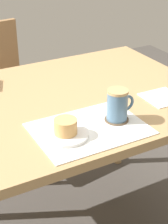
{
  "coord_description": "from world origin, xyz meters",
  "views": [
    {
      "loc": [
        -0.6,
        -1.25,
        1.44
      ],
      "look_at": [
        -0.04,
        -0.23,
        0.8
      ],
      "focal_mm": 60.0,
      "sensor_mm": 36.0,
      "label": 1
    }
  ],
  "objects": [
    {
      "name": "coffee_mug",
      "position": [
        0.08,
        -0.26,
        0.82
      ],
      "size": [
        0.11,
        0.08,
        0.12
      ],
      "color": "slate",
      "rests_on": "coffee_coaster"
    },
    {
      "name": "dining_table",
      "position": [
        0.0,
        0.0,
        0.68
      ],
      "size": [
        1.19,
        0.87,
        0.75
      ],
      "color": "tan",
      "rests_on": "ground_plane"
    },
    {
      "name": "paper_napkin",
      "position": [
        0.35,
        -0.19,
        0.76
      ],
      "size": [
        0.15,
        0.15,
        0.0
      ],
      "primitive_type": "cube",
      "rotation": [
        0.0,
        0.0,
        -0.02
      ],
      "color": "white",
      "rests_on": "dining_table"
    },
    {
      "name": "wooden_chair",
      "position": [
        -0.06,
        0.79,
        0.47
      ],
      "size": [
        0.47,
        0.47,
        0.86
      ],
      "rotation": [
        0.0,
        0.0,
        3.27
      ],
      "color": "#997047",
      "rests_on": "ground_plane"
    },
    {
      "name": "coffee_coaster",
      "position": [
        0.08,
        -0.26,
        0.76
      ],
      "size": [
        0.09,
        0.09,
        0.0
      ],
      "primitive_type": "cylinder",
      "color": "brown",
      "rests_on": "placemat"
    },
    {
      "name": "placemat",
      "position": [
        -0.04,
        -0.27,
        0.76
      ],
      "size": [
        0.39,
        0.29,
        0.0
      ],
      "primitive_type": "cube",
      "color": "white",
      "rests_on": "dining_table"
    },
    {
      "name": "pastry_plate",
      "position": [
        -0.14,
        -0.27,
        0.76
      ],
      "size": [
        0.16,
        0.16,
        0.01
      ],
      "primitive_type": "cylinder",
      "color": "white",
      "rests_on": "placemat"
    },
    {
      "name": "pastry",
      "position": [
        -0.14,
        -0.27,
        0.8
      ],
      "size": [
        0.08,
        0.08,
        0.05
      ],
      "primitive_type": "cylinder",
      "color": "#E0A860",
      "rests_on": "pastry_plate"
    }
  ]
}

